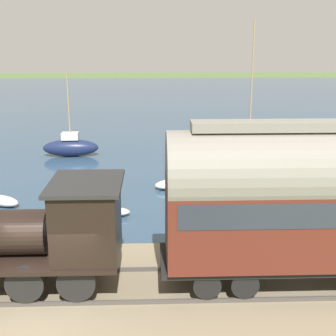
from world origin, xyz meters
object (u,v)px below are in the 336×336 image
at_px(steam_locomotive, 47,229).
at_px(sailboat_red, 249,150).
at_px(rowboat_off_pier, 100,211).
at_px(rowboat_mid_harbor, 173,184).
at_px(rowboat_near_shore, 2,201).
at_px(passenger_coach, 308,196).
at_px(sailboat_navy, 71,147).

distance_m(steam_locomotive, sailboat_red, 18.51).
height_order(sailboat_red, rowboat_off_pier, sailboat_red).
height_order(rowboat_mid_harbor, rowboat_near_shore, rowboat_mid_harbor).
distance_m(steam_locomotive, passenger_coach, 7.22).
relative_size(steam_locomotive, rowboat_mid_harbor, 2.62).
relative_size(steam_locomotive, sailboat_red, 0.65).
xyz_separation_m(sailboat_red, sailboat_navy, (1.29, 11.22, 0.04)).
distance_m(steam_locomotive, sailboat_navy, 17.63).
xyz_separation_m(rowboat_mid_harbor, rowboat_near_shore, (-2.23, 7.81, -0.00)).
distance_m(sailboat_navy, rowboat_off_pier, 11.14).
height_order(passenger_coach, rowboat_near_shore, passenger_coach).
height_order(rowboat_off_pier, rowboat_near_shore, rowboat_near_shore).
distance_m(rowboat_mid_harbor, rowboat_near_shore, 8.12).
distance_m(passenger_coach, rowboat_off_pier, 9.73).
bearing_deg(rowboat_mid_harbor, passenger_coach, -178.82).
bearing_deg(passenger_coach, rowboat_near_shore, 53.65).
distance_m(passenger_coach, sailboat_red, 16.40).
bearing_deg(steam_locomotive, rowboat_mid_harbor, -20.93).
xyz_separation_m(steam_locomotive, rowboat_off_pier, (6.68, -0.68, -1.99)).
distance_m(rowboat_off_pier, rowboat_near_shore, 4.76).
xyz_separation_m(sailboat_red, rowboat_mid_harbor, (-5.78, 4.98, -0.36)).
xyz_separation_m(passenger_coach, sailboat_red, (16.12, -1.77, -2.45)).
bearing_deg(rowboat_near_shore, steam_locomotive, -124.20).
bearing_deg(steam_locomotive, sailboat_red, -29.00).
bearing_deg(sailboat_navy, rowboat_near_shore, 168.57).
xyz_separation_m(steam_locomotive, passenger_coach, (0.00, -7.17, 0.85)).
bearing_deg(rowboat_off_pier, sailboat_red, -34.61).
height_order(steam_locomotive, sailboat_navy, sailboat_navy).
bearing_deg(passenger_coach, sailboat_red, -6.26).
relative_size(steam_locomotive, rowboat_off_pier, 2.04).
bearing_deg(rowboat_mid_harbor, steam_locomotive, 142.99).
height_order(rowboat_mid_harbor, rowboat_off_pier, rowboat_mid_harbor).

